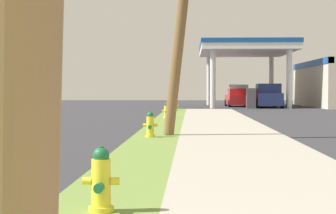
{
  "coord_description": "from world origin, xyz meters",
  "views": [
    {
      "loc": [
        1.76,
        -2.55,
        1.51
      ],
      "look_at": [
        0.97,
        17.61,
        0.91
      ],
      "focal_mm": 64.11,
      "sensor_mm": 36.0,
      "label": 1
    }
  ],
  "objects_px": {
    "fire_hydrant_third": "(166,111)",
    "truck_silver_on_apron": "(238,95)",
    "truck_navy_at_forecourt": "(267,97)",
    "car_red_by_near_pump": "(238,98)",
    "fire_hydrant_nearest": "(101,183)",
    "fire_hydrant_second": "(150,126)",
    "fire_hydrant_fourth": "(175,106)"
  },
  "relations": [
    {
      "from": "fire_hydrant_third",
      "to": "truck_silver_on_apron",
      "type": "xyz_separation_m",
      "value": [
        5.83,
        30.54,
        0.47
      ]
    },
    {
      "from": "fire_hydrant_nearest",
      "to": "fire_hydrant_second",
      "type": "distance_m",
      "value": 10.65
    },
    {
      "from": "fire_hydrant_fourth",
      "to": "car_red_by_near_pump",
      "type": "height_order",
      "value": "car_red_by_near_pump"
    },
    {
      "from": "car_red_by_near_pump",
      "to": "truck_silver_on_apron",
      "type": "distance_m",
      "value": 6.82
    },
    {
      "from": "fire_hydrant_nearest",
      "to": "fire_hydrant_second",
      "type": "height_order",
      "value": "same"
    },
    {
      "from": "fire_hydrant_fourth",
      "to": "truck_navy_at_forecourt",
      "type": "bearing_deg",
      "value": 55.08
    },
    {
      "from": "fire_hydrant_third",
      "to": "fire_hydrant_fourth",
      "type": "bearing_deg",
      "value": 88.98
    },
    {
      "from": "car_red_by_near_pump",
      "to": "truck_navy_at_forecourt",
      "type": "relative_size",
      "value": 0.84
    },
    {
      "from": "fire_hydrant_third",
      "to": "truck_navy_at_forecourt",
      "type": "xyz_separation_m",
      "value": [
        7.44,
        20.5,
        0.47
      ]
    },
    {
      "from": "fire_hydrant_nearest",
      "to": "fire_hydrant_second",
      "type": "xyz_separation_m",
      "value": [
        -0.17,
        10.65,
        0.0
      ]
    },
    {
      "from": "fire_hydrant_second",
      "to": "truck_navy_at_forecourt",
      "type": "relative_size",
      "value": 0.14
    },
    {
      "from": "truck_navy_at_forecourt",
      "to": "truck_silver_on_apron",
      "type": "xyz_separation_m",
      "value": [
        -1.62,
        10.04,
        0.0
      ]
    },
    {
      "from": "fire_hydrant_nearest",
      "to": "fire_hydrant_third",
      "type": "distance_m",
      "value": 22.3
    },
    {
      "from": "fire_hydrant_nearest",
      "to": "truck_silver_on_apron",
      "type": "height_order",
      "value": "truck_silver_on_apron"
    },
    {
      "from": "car_red_by_near_pump",
      "to": "truck_navy_at_forecourt",
      "type": "distance_m",
      "value": 3.91
    },
    {
      "from": "fire_hydrant_third",
      "to": "truck_silver_on_apron",
      "type": "height_order",
      "value": "truck_silver_on_apron"
    },
    {
      "from": "truck_navy_at_forecourt",
      "to": "fire_hydrant_fourth",
      "type": "bearing_deg",
      "value": -124.92
    },
    {
      "from": "fire_hydrant_nearest",
      "to": "fire_hydrant_second",
      "type": "relative_size",
      "value": 1.0
    },
    {
      "from": "fire_hydrant_third",
      "to": "truck_silver_on_apron",
      "type": "bearing_deg",
      "value": 79.2
    },
    {
      "from": "car_red_by_near_pump",
      "to": "fire_hydrant_nearest",
      "type": "bearing_deg",
      "value": -96.31
    },
    {
      "from": "fire_hydrant_third",
      "to": "truck_silver_on_apron",
      "type": "distance_m",
      "value": 31.1
    },
    {
      "from": "car_red_by_near_pump",
      "to": "truck_silver_on_apron",
      "type": "bearing_deg",
      "value": 85.39
    },
    {
      "from": "fire_hydrant_nearest",
      "to": "fire_hydrant_third",
      "type": "xyz_separation_m",
      "value": [
        -0.19,
        22.3,
        0.0
      ]
    },
    {
      "from": "fire_hydrant_second",
      "to": "fire_hydrant_third",
      "type": "distance_m",
      "value": 11.64
    },
    {
      "from": "fire_hydrant_third",
      "to": "car_red_by_near_pump",
      "type": "bearing_deg",
      "value": 77.47
    },
    {
      "from": "fire_hydrant_nearest",
      "to": "truck_silver_on_apron",
      "type": "bearing_deg",
      "value": 83.91
    },
    {
      "from": "fire_hydrant_second",
      "to": "car_red_by_near_pump",
      "type": "relative_size",
      "value": 0.16
    },
    {
      "from": "fire_hydrant_nearest",
      "to": "truck_navy_at_forecourt",
      "type": "distance_m",
      "value": 43.41
    },
    {
      "from": "fire_hydrant_third",
      "to": "fire_hydrant_second",
      "type": "bearing_deg",
      "value": -89.92
    },
    {
      "from": "fire_hydrant_fourth",
      "to": "fire_hydrant_nearest",
      "type": "bearing_deg",
      "value": -89.99
    },
    {
      "from": "fire_hydrant_nearest",
      "to": "car_red_by_near_pump",
      "type": "xyz_separation_m",
      "value": [
        5.09,
        46.04,
        0.28
      ]
    },
    {
      "from": "fire_hydrant_fourth",
      "to": "truck_navy_at_forecourt",
      "type": "height_order",
      "value": "truck_navy_at_forecourt"
    }
  ]
}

